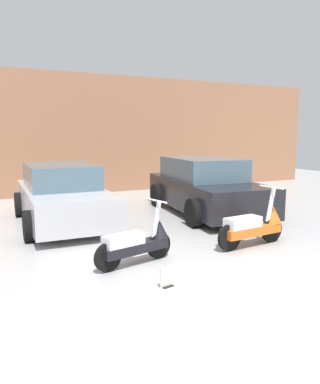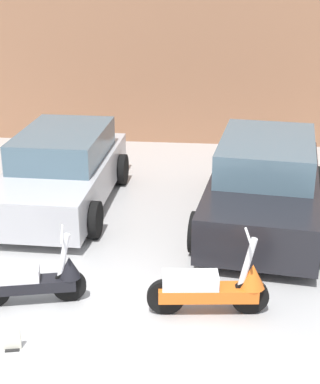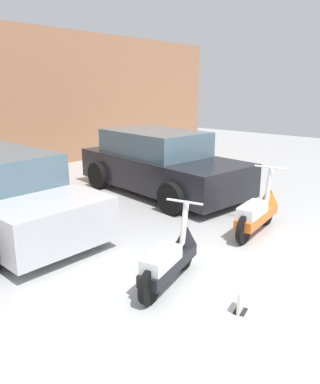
% 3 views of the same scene
% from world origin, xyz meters
% --- Properties ---
extents(ground_plane, '(28.00, 28.00, 0.00)m').
position_xyz_m(ground_plane, '(0.00, 0.00, 0.00)').
color(ground_plane, '#B2B2B2').
extents(wall_back, '(19.60, 0.12, 3.97)m').
position_xyz_m(wall_back, '(0.00, 8.22, 1.98)').
color(wall_back, '#9E6B4C').
rests_on(wall_back, ground_plane).
extents(scooter_front_left, '(1.35, 0.60, 0.96)m').
position_xyz_m(scooter_front_left, '(-0.76, 0.92, 0.34)').
color(scooter_front_left, black).
rests_on(scooter_front_left, ground_plane).
extents(scooter_front_right, '(1.50, 0.54, 1.04)m').
position_xyz_m(scooter_front_right, '(1.47, 0.90, 0.37)').
color(scooter_front_right, black).
rests_on(scooter_front_right, ground_plane).
extents(car_rear_left, '(1.94, 3.90, 1.31)m').
position_xyz_m(car_rear_left, '(-1.24, 4.17, 0.63)').
color(car_rear_left, '#B7B7BC').
rests_on(car_rear_left, ground_plane).
extents(car_rear_center, '(2.34, 4.25, 1.38)m').
position_xyz_m(car_rear_center, '(2.25, 3.76, 0.66)').
color(car_rear_center, black).
rests_on(car_rear_center, ground_plane).
extents(placard_near_left_scooter, '(0.20, 0.15, 0.26)m').
position_xyz_m(placard_near_left_scooter, '(-0.76, -0.05, 0.11)').
color(placard_near_left_scooter, black).
rests_on(placard_near_left_scooter, ground_plane).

